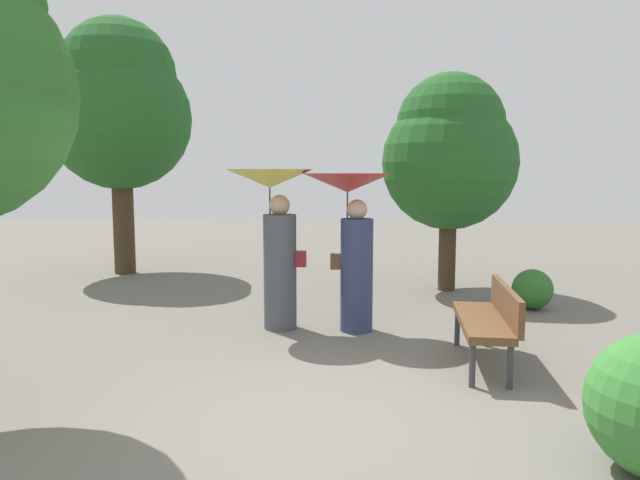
% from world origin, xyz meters
% --- Properties ---
extents(ground_plane, '(40.00, 40.00, 0.00)m').
position_xyz_m(ground_plane, '(0.00, 0.00, 0.00)').
color(ground_plane, '#6B665B').
extents(person_left, '(1.10, 1.10, 2.03)m').
position_xyz_m(person_left, '(-0.55, 2.72, 1.35)').
color(person_left, '#474C56').
rests_on(person_left, ground).
extents(person_right, '(1.11, 1.11, 1.98)m').
position_xyz_m(person_right, '(0.42, 2.65, 1.35)').
color(person_right, navy).
rests_on(person_right, ground).
extents(park_bench, '(0.61, 1.54, 0.83)m').
position_xyz_m(park_bench, '(1.84, 1.36, 0.51)').
color(park_bench, '#38383D').
rests_on(park_bench, ground).
extents(tree_near_left, '(2.75, 2.75, 4.94)m').
position_xyz_m(tree_near_left, '(-4.05, 6.71, 3.28)').
color(tree_near_left, '#42301E').
rests_on(tree_near_left, ground).
extents(tree_near_right, '(2.24, 2.24, 3.63)m').
position_xyz_m(tree_near_right, '(2.06, 5.29, 2.34)').
color(tree_near_right, '#42301E').
rests_on(tree_near_right, ground).
extents(bush_path_left, '(0.59, 0.59, 0.59)m').
position_xyz_m(bush_path_left, '(3.08, 3.93, 0.29)').
color(bush_path_left, '#2D6B28').
rests_on(bush_path_left, ground).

